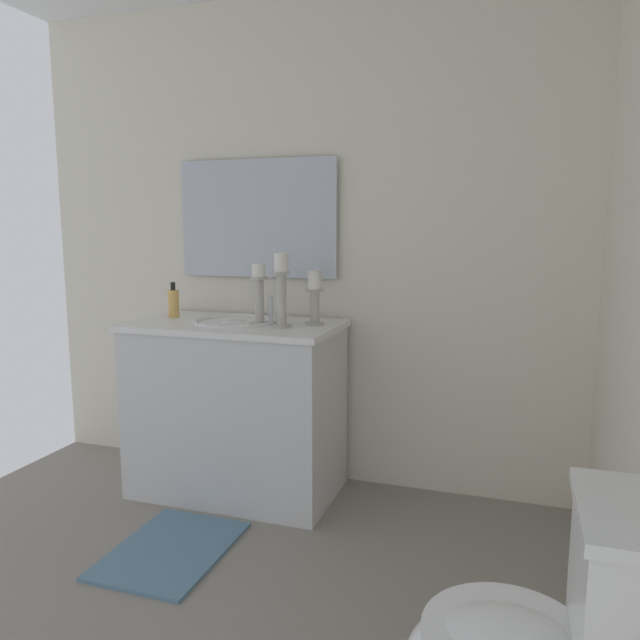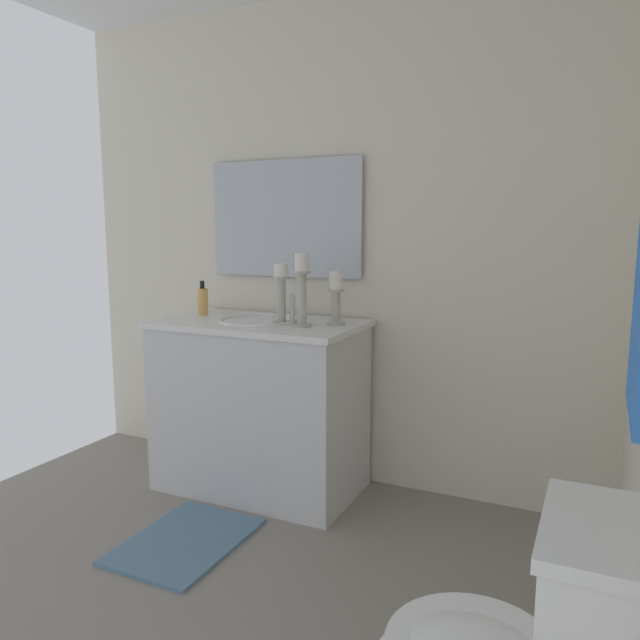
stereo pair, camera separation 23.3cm
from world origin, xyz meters
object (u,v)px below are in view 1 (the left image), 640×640
object	(u,v)px
sink_basin	(235,330)
candle_holder_mid	(259,293)
mirror	(257,219)
soap_bottle	(174,303)
bath_mat	(171,550)
vanity_cabinet	(237,408)
candle_holder_short	(281,288)
candle_holder_tall	(315,296)

from	to	relation	value
sink_basin	candle_holder_mid	distance (m)	0.24
mirror	candle_holder_mid	world-z (taller)	mirror
soap_bottle	bath_mat	world-z (taller)	soap_bottle
vanity_cabinet	candle_holder_short	world-z (taller)	candle_holder_short
sink_basin	candle_holder_mid	world-z (taller)	candle_holder_mid
vanity_cabinet	sink_basin	distance (m)	0.39
candle_holder_mid	soap_bottle	distance (m)	0.53
sink_basin	soap_bottle	bearing A→B (deg)	-98.55
vanity_cabinet	mirror	distance (m)	0.97
vanity_cabinet	mirror	xyz separation A→B (m)	(-0.28, 0.00, 0.93)
vanity_cabinet	candle_holder_tall	xyz separation A→B (m)	(-0.05, 0.39, 0.57)
sink_basin	soap_bottle	world-z (taller)	soap_bottle
vanity_cabinet	mirror	bearing A→B (deg)	179.99
vanity_cabinet	soap_bottle	world-z (taller)	soap_bottle
candle_holder_mid	sink_basin	bearing A→B (deg)	-100.84
sink_basin	candle_holder_short	distance (m)	0.35
sink_basin	bath_mat	distance (m)	1.03
candle_holder_mid	soap_bottle	size ratio (longest dim) A/B	1.60
candle_holder_mid	soap_bottle	world-z (taller)	candle_holder_mid
soap_bottle	mirror	bearing A→B (deg)	120.95
candle_holder_mid	candle_holder_short	bearing A→B (deg)	75.08
vanity_cabinet	candle_holder_tall	distance (m)	0.69
sink_basin	bath_mat	bearing A→B (deg)	-0.09
candle_holder_tall	candle_holder_mid	xyz separation A→B (m)	(0.08, -0.25, 0.02)
candle_holder_mid	candle_holder_tall	bearing A→B (deg)	107.95
vanity_cabinet	sink_basin	size ratio (longest dim) A/B	2.55
candle_holder_tall	soap_bottle	bearing A→B (deg)	-90.20
mirror	soap_bottle	bearing A→B (deg)	-59.05
soap_bottle	vanity_cabinet	bearing A→B (deg)	81.43
mirror	candle_holder_short	distance (m)	0.54
bath_mat	sink_basin	bearing A→B (deg)	179.91
candle_holder_mid	soap_bottle	xyz separation A→B (m)	(-0.08, -0.52, -0.08)
candle_holder_short	candle_holder_mid	world-z (taller)	candle_holder_short
candle_holder_mid	bath_mat	bearing A→B (deg)	-13.51
vanity_cabinet	candle_holder_mid	distance (m)	0.60
sink_basin	soap_bottle	size ratio (longest dim) A/B	2.23
candle_holder_short	candle_holder_tall	bearing A→B (deg)	133.34
mirror	soap_bottle	size ratio (longest dim) A/B	4.80
sink_basin	candle_holder_short	xyz separation A→B (m)	(0.06, 0.27, 0.22)
bath_mat	candle_holder_tall	bearing A→B (deg)	149.91
vanity_cabinet	candle_holder_short	xyz separation A→B (m)	(0.06, 0.27, 0.61)
sink_basin	mirror	distance (m)	0.61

